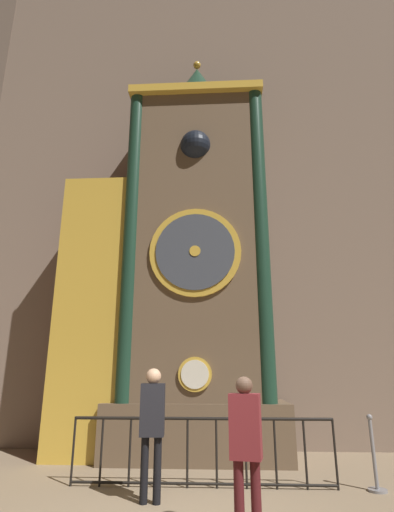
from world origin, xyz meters
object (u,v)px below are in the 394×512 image
at_px(visitor_far, 246,440).
at_px(stanchion_post, 375,465).
at_px(visitor_near, 152,419).
at_px(clock_tower, 176,267).

bearing_deg(visitor_far, stanchion_post, 55.92).
bearing_deg(stanchion_post, visitor_far, -135.67).
height_order(visitor_far, stanchion_post, visitor_far).
bearing_deg(visitor_near, visitor_far, -48.49).
xyz_separation_m(clock_tower, visitor_near, (-0.00, -2.82, -2.98)).
bearing_deg(visitor_near, clock_tower, 86.12).
bearing_deg(visitor_far, visitor_near, 146.97).
relative_size(visitor_far, stanchion_post, 1.54).
bearing_deg(stanchion_post, visitor_near, -166.81).
relative_size(clock_tower, stanchion_post, 9.08).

